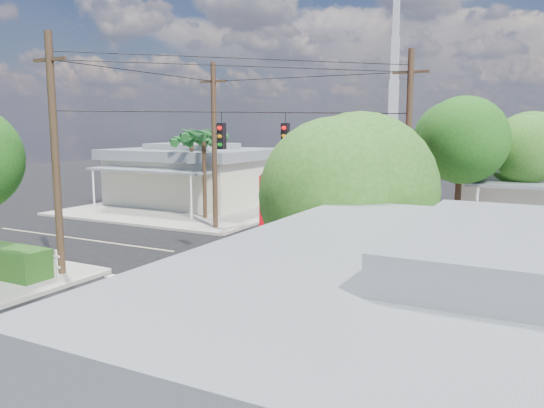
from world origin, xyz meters
The scene contains 16 objects.
ground centered at (0.00, 0.00, 0.00)m, with size 120.00×120.00×0.00m, color black.
sidewalk_ne centered at (10.88, 10.88, 0.07)m, with size 14.12×14.12×0.14m.
sidewalk_nw centered at (-10.88, 10.88, 0.07)m, with size 14.12×14.12×0.14m.
road_markings centered at (0.00, -1.47, 0.01)m, with size 32.00×32.00×0.01m.
building_nw centered at (-12.00, 12.46, 2.22)m, with size 10.80×10.20×4.30m.
radio_tower centered at (0.50, 20.00, 5.64)m, with size 0.80×0.80×17.00m.
tree_ne_front centered at (7.21, 6.76, 4.77)m, with size 4.21×4.14×6.66m.
tree_ne_back centered at (9.81, 8.96, 4.19)m, with size 3.77×3.66×5.82m.
tree_se centered at (7.01, -7.24, 4.04)m, with size 3.67×3.54×5.62m.
palm_nw_front centered at (-7.50, 7.50, 5.04)m, with size 3.01×3.08×5.59m.
palm_nw_back centered at (-9.50, 9.00, 4.67)m, with size 3.01×3.08×5.19m.
utility_poles centered at (-1.58, 1.60, 4.67)m, with size 12.00×10.68×9.00m.
picket_fence centered at (-7.80, -5.60, 0.68)m, with size 5.94×0.06×1.00m.
vending_boxes centered at (6.50, 6.20, 0.69)m, with size 1.90×0.50×1.10m.
delivery_truck centered at (1.16, 2.24, 1.95)m, with size 5.97×9.13×3.83m.
parked_car centered at (10.93, 1.11, 0.83)m, with size 2.77×6.01×1.67m, color silver.
Camera 1 is at (10.91, -18.71, 5.62)m, focal length 35.00 mm.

